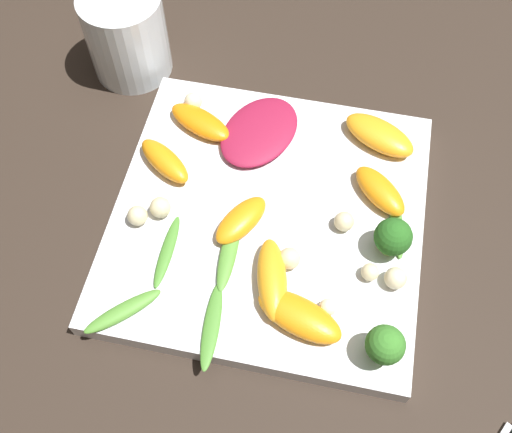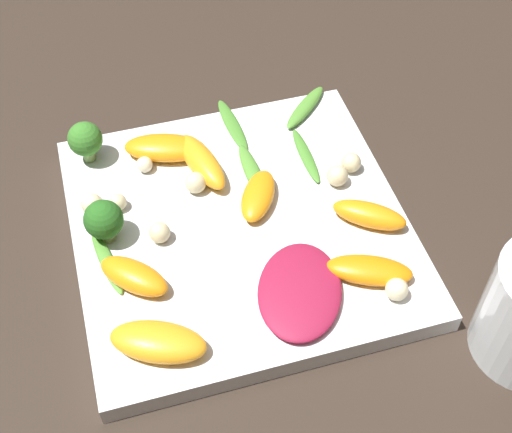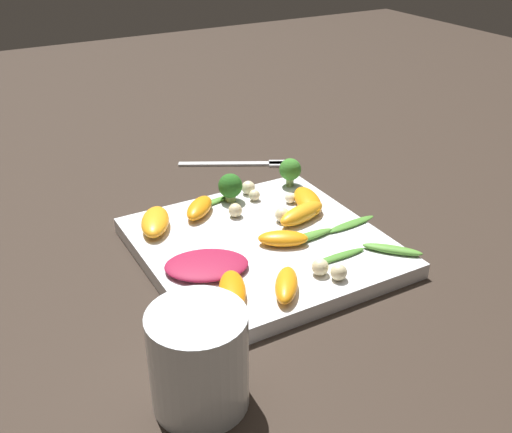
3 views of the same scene
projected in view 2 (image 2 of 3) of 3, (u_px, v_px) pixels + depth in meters
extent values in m
plane|color=#2D231C|center=(240.00, 236.00, 0.59)|extent=(2.40, 2.40, 0.00)
cube|color=white|center=(240.00, 229.00, 0.58)|extent=(0.27, 0.27, 0.02)
ellipsoid|color=maroon|center=(300.00, 291.00, 0.53)|extent=(0.09, 0.11, 0.01)
ellipsoid|color=orange|center=(134.00, 276.00, 0.53)|extent=(0.06, 0.06, 0.02)
ellipsoid|color=orange|center=(258.00, 196.00, 0.59)|extent=(0.05, 0.06, 0.02)
ellipsoid|color=orange|center=(165.00, 148.00, 0.62)|extent=(0.08, 0.05, 0.02)
ellipsoid|color=orange|center=(369.00, 270.00, 0.54)|extent=(0.07, 0.05, 0.02)
ellipsoid|color=orange|center=(158.00, 342.00, 0.50)|extent=(0.08, 0.06, 0.02)
ellipsoid|color=orange|center=(202.00, 162.00, 0.61)|extent=(0.04, 0.08, 0.02)
ellipsoid|color=orange|center=(369.00, 215.00, 0.57)|extent=(0.06, 0.05, 0.02)
cylinder|color=#84AD5B|center=(88.00, 152.00, 0.62)|extent=(0.01, 0.01, 0.02)
sphere|color=#387A28|center=(85.00, 139.00, 0.61)|extent=(0.03, 0.03, 0.03)
cylinder|color=#7A9E51|center=(107.00, 232.00, 0.56)|extent=(0.01, 0.01, 0.01)
sphere|color=#26601E|center=(104.00, 219.00, 0.55)|extent=(0.03, 0.03, 0.03)
ellipsoid|color=#47842D|center=(232.00, 125.00, 0.65)|extent=(0.02, 0.07, 0.00)
ellipsoid|color=#518E33|center=(253.00, 174.00, 0.61)|extent=(0.02, 0.07, 0.01)
ellipsoid|color=#518E33|center=(305.00, 107.00, 0.66)|extent=(0.06, 0.06, 0.01)
ellipsoid|color=#518E33|center=(107.00, 261.00, 0.55)|extent=(0.02, 0.07, 0.00)
ellipsoid|color=#47842D|center=(306.00, 156.00, 0.62)|extent=(0.01, 0.07, 0.00)
sphere|color=beige|center=(159.00, 233.00, 0.56)|extent=(0.02, 0.02, 0.02)
sphere|color=beige|center=(195.00, 183.00, 0.59)|extent=(0.02, 0.02, 0.02)
sphere|color=beige|center=(351.00, 163.00, 0.61)|extent=(0.02, 0.02, 0.02)
sphere|color=beige|center=(397.00, 289.00, 0.53)|extent=(0.02, 0.02, 0.02)
sphere|color=beige|center=(92.00, 204.00, 0.58)|extent=(0.02, 0.02, 0.02)
sphere|color=beige|center=(145.00, 165.00, 0.61)|extent=(0.01, 0.01, 0.01)
sphere|color=beige|center=(337.00, 176.00, 0.60)|extent=(0.02, 0.02, 0.02)
sphere|color=beige|center=(118.00, 202.00, 0.58)|extent=(0.01, 0.01, 0.01)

